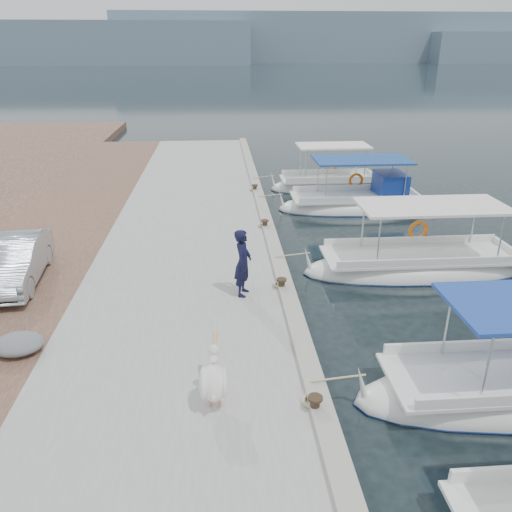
% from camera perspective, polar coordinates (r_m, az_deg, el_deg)
% --- Properties ---
extents(ground, '(400.00, 400.00, 0.00)m').
position_cam_1_polar(ground, '(12.89, 5.28, -8.77)').
color(ground, black).
rests_on(ground, ground).
extents(concrete_quay, '(6.00, 40.00, 0.50)m').
position_cam_1_polar(concrete_quay, '(17.10, -7.40, 0.43)').
color(concrete_quay, '#999994').
rests_on(concrete_quay, ground).
extents(quay_curb, '(0.44, 40.00, 0.12)m').
position_cam_1_polar(quay_curb, '(17.05, 1.92, 1.67)').
color(quay_curb, '#9E988C').
rests_on(quay_curb, concrete_quay).
extents(cobblestone_strip, '(4.00, 40.00, 0.50)m').
position_cam_1_polar(cobblestone_strip, '(18.10, -23.40, -0.07)').
color(cobblestone_strip, brown).
rests_on(cobblestone_strip, ground).
extents(distant_hills, '(330.00, 60.00, 18.00)m').
position_cam_1_polar(distant_hills, '(214.61, 4.46, 23.22)').
color(distant_hills, slate).
rests_on(distant_hills, ground).
extents(fishing_caique_c, '(7.55, 2.30, 2.83)m').
position_cam_1_polar(fishing_caique_c, '(16.96, 18.06, -1.24)').
color(fishing_caique_c, white).
rests_on(fishing_caique_c, ground).
extents(fishing_caique_d, '(6.85, 2.39, 2.83)m').
position_cam_1_polar(fishing_caique_d, '(22.78, 11.46, 5.80)').
color(fishing_caique_d, white).
rests_on(fishing_caique_d, ground).
extents(fishing_caique_e, '(5.84, 2.05, 2.83)m').
position_cam_1_polar(fishing_caique_e, '(25.71, 8.23, 7.83)').
color(fishing_caique_e, white).
rests_on(fishing_caique_e, ground).
extents(mooring_bollards, '(0.28, 20.28, 0.33)m').
position_cam_1_polar(mooring_bollards, '(13.80, 2.94, -3.12)').
color(mooring_bollards, black).
rests_on(mooring_bollards, concrete_quay).
extents(pelican, '(0.50, 1.40, 1.09)m').
position_cam_1_polar(pelican, '(9.51, -4.80, -13.95)').
color(pelican, tan).
rests_on(pelican, concrete_quay).
extents(fisherman, '(0.61, 0.77, 1.86)m').
position_cam_1_polar(fisherman, '(13.23, -1.51, -0.78)').
color(fisherman, black).
rests_on(fisherman, concrete_quay).
extents(parked_car, '(1.70, 3.97, 1.27)m').
position_cam_1_polar(parked_car, '(15.61, -25.90, -0.55)').
color(parked_car, '#A3AFBA').
rests_on(parked_car, cobblestone_strip).
extents(tarp_bundle, '(1.10, 0.90, 0.40)m').
position_cam_1_polar(tarp_bundle, '(12.30, -25.55, -9.06)').
color(tarp_bundle, slate).
rests_on(tarp_bundle, cobblestone_strip).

